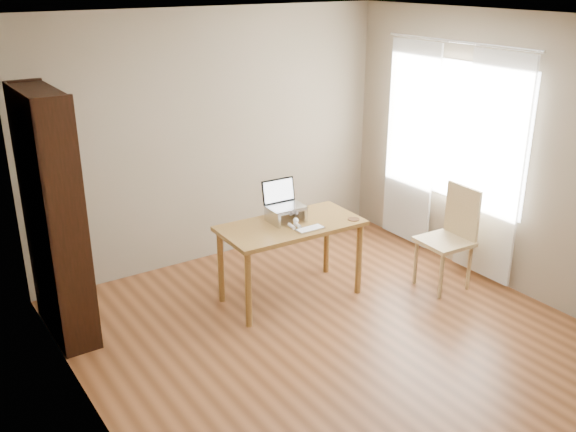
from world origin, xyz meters
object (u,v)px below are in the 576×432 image
object	(u,v)px
desk	(291,234)
chair	(451,233)
bookshelf	(54,217)
laptop	(282,200)
keyboard	(310,229)
cat	(284,213)

from	to	relation	value
desk	chair	world-z (taller)	chair
bookshelf	laptop	bearing A→B (deg)	-12.61
laptop	chair	size ratio (longest dim) A/B	0.34
keyboard	laptop	bearing A→B (deg)	98.85
keyboard	chair	distance (m)	1.45
laptop	chair	bearing A→B (deg)	-26.50
laptop	keyboard	xyz separation A→B (m)	(0.06, -0.36, -0.18)
bookshelf	cat	bearing A→B (deg)	-13.43
desk	laptop	xyz separation A→B (m)	(0.00, 0.14, 0.30)
bookshelf	keyboard	world-z (taller)	bookshelf
desk	laptop	size ratio (longest dim) A/B	3.86
laptop	keyboard	size ratio (longest dim) A/B	1.31
desk	keyboard	world-z (taller)	keyboard
keyboard	cat	xyz separation A→B (m)	(-0.06, 0.33, 0.06)
keyboard	bookshelf	bearing A→B (deg)	157.97
desk	cat	bearing A→B (deg)	92.58
desk	chair	distance (m)	1.57
keyboard	cat	distance (m)	0.34
laptop	chair	distance (m)	1.68
bookshelf	laptop	size ratio (longest dim) A/B	6.06
bookshelf	keyboard	xyz separation A→B (m)	(1.99, -0.79, -0.29)
bookshelf	desk	bearing A→B (deg)	-16.49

